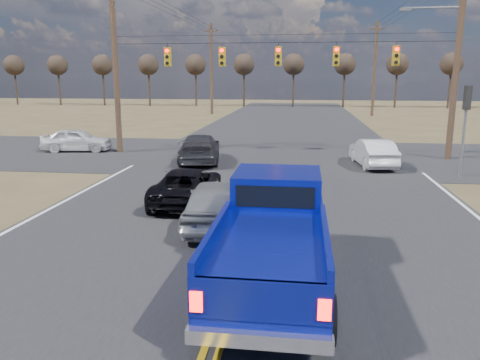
# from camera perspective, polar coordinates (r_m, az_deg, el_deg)

# --- Properties ---
(ground) EXTENTS (160.00, 160.00, 0.00)m
(ground) POSITION_cam_1_polar(r_m,az_deg,el_deg) (8.72, -2.24, -16.86)
(ground) COLOR brown
(ground) RESTS_ON ground
(road_main) EXTENTS (14.00, 120.00, 0.02)m
(road_main) POSITION_cam_1_polar(r_m,az_deg,el_deg) (18.05, 3.11, -1.19)
(road_main) COLOR #28282B
(road_main) RESTS_ON ground
(road_cross) EXTENTS (120.00, 12.00, 0.02)m
(road_cross) POSITION_cam_1_polar(r_m,az_deg,el_deg) (25.88, 4.49, 2.98)
(road_cross) COLOR #28282B
(road_cross) RESTS_ON ground
(signal_gantry) EXTENTS (19.60, 4.83, 10.00)m
(signal_gantry) POSITION_cam_1_polar(r_m,az_deg,el_deg) (25.30, 5.83, 14.26)
(signal_gantry) COLOR #473323
(signal_gantry) RESTS_ON ground
(utility_poles) EXTENTS (19.60, 58.32, 10.00)m
(utility_poles) POSITION_cam_1_polar(r_m,az_deg,el_deg) (24.54, 4.57, 14.72)
(utility_poles) COLOR #473323
(utility_poles) RESTS_ON ground
(treeline) EXTENTS (87.00, 117.80, 7.40)m
(treeline) POSITION_cam_1_polar(r_m,az_deg,el_deg) (34.50, 5.49, 14.85)
(treeline) COLOR #33261C
(treeline) RESTS_ON ground
(pickup_truck) EXTENTS (2.33, 5.78, 2.17)m
(pickup_truck) POSITION_cam_1_polar(r_m,az_deg,el_deg) (9.68, 4.05, -6.97)
(pickup_truck) COLOR black
(pickup_truck) RESTS_ON ground
(silver_suv) EXTENTS (1.88, 4.23, 1.41)m
(silver_suv) POSITION_cam_1_polar(r_m,az_deg,el_deg) (13.54, -2.86, -2.78)
(silver_suv) COLOR gray
(silver_suv) RESTS_ON ground
(black_suv) EXTENTS (2.33, 4.52, 1.22)m
(black_suv) POSITION_cam_1_polar(r_m,az_deg,el_deg) (16.16, -6.47, -0.67)
(black_suv) COLOR black
(black_suv) RESTS_ON ground
(white_car_queue) EXTENTS (1.92, 4.23, 1.34)m
(white_car_queue) POSITION_cam_1_polar(r_m,az_deg,el_deg) (23.52, 15.90, 3.24)
(white_car_queue) COLOR silver
(white_car_queue) RESTS_ON ground
(dgrey_car_queue) EXTENTS (2.75, 5.14, 1.42)m
(dgrey_car_queue) POSITION_cam_1_polar(r_m,az_deg,el_deg) (23.81, -4.96, 3.87)
(dgrey_car_queue) COLOR #303035
(dgrey_car_queue) RESTS_ON ground
(cross_car_west) EXTENTS (2.16, 4.12, 1.34)m
(cross_car_west) POSITION_cam_1_polar(r_m,az_deg,el_deg) (28.74, -19.29, 4.62)
(cross_car_west) COLOR white
(cross_car_west) RESTS_ON ground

